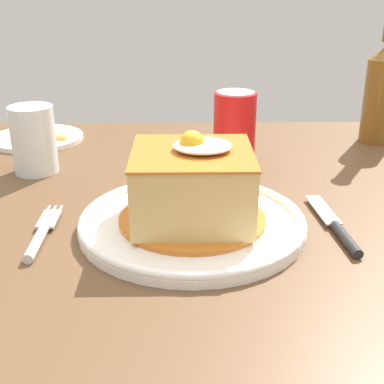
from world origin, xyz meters
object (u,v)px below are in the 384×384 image
object	(u,v)px
soda_can	(234,131)
drinking_glass	(34,144)
fork	(41,235)
main_plate	(192,222)
knife	(339,230)
beer_bottle_amber	(383,88)
side_plate_fries	(37,138)

from	to	relation	value
soda_can	drinking_glass	distance (m)	0.31
fork	drinking_glass	xyz separation A→B (m)	(-0.06, 0.23, 0.04)
main_plate	knife	bearing A→B (deg)	-6.39
soda_can	beer_bottle_amber	size ratio (longest dim) A/B	0.47
drinking_glass	side_plate_fries	size ratio (longest dim) A/B	0.62
beer_bottle_amber	main_plate	bearing A→B (deg)	-134.23
knife	beer_bottle_amber	bearing A→B (deg)	65.26
soda_can	drinking_glass	world-z (taller)	soda_can
knife	side_plate_fries	distance (m)	0.61
main_plate	side_plate_fries	size ratio (longest dim) A/B	1.63
drinking_glass	side_plate_fries	xyz separation A→B (m)	(-0.04, 0.17, -0.04)
knife	drinking_glass	distance (m)	0.48
fork	soda_can	size ratio (longest dim) A/B	1.14
main_plate	fork	xyz separation A→B (m)	(-0.18, -0.03, -0.00)
fork	drinking_glass	bearing A→B (deg)	105.23
beer_bottle_amber	knife	bearing A→B (deg)	-114.74
side_plate_fries	drinking_glass	bearing A→B (deg)	-75.59
knife	drinking_glass	size ratio (longest dim) A/B	1.58
main_plate	drinking_glass	size ratio (longest dim) A/B	2.64
soda_can	side_plate_fries	distance (m)	0.39
knife	main_plate	bearing A→B (deg)	173.61
fork	knife	world-z (taller)	same
fork	knife	distance (m)	0.35
soda_can	beer_bottle_amber	distance (m)	0.32
side_plate_fries	main_plate	bearing A→B (deg)	-52.71
soda_can	side_plate_fries	bearing A→B (deg)	155.76
beer_bottle_amber	side_plate_fries	xyz separation A→B (m)	(-0.64, 0.02, -0.09)
beer_bottle_amber	drinking_glass	bearing A→B (deg)	-165.36
main_plate	drinking_glass	distance (m)	0.32
main_plate	fork	distance (m)	0.18
fork	side_plate_fries	size ratio (longest dim) A/B	0.83
drinking_glass	side_plate_fries	bearing A→B (deg)	104.41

